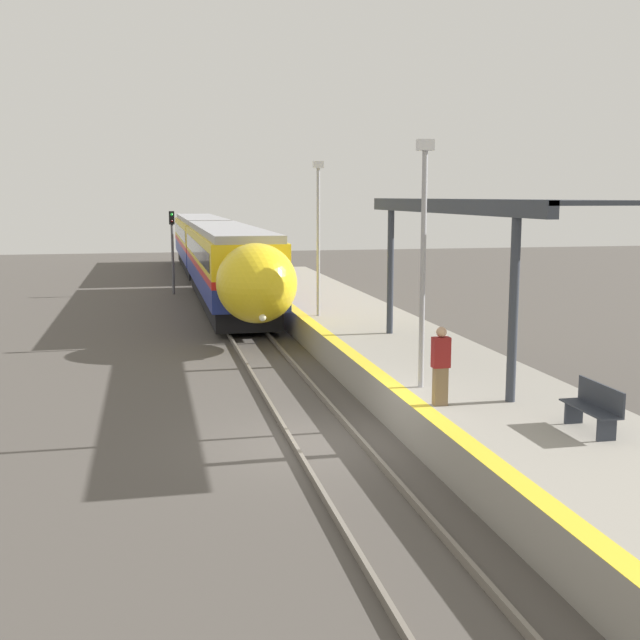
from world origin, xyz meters
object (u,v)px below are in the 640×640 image
(person_waiting, at_px, (441,365))
(lamppost_mid, at_px, (318,228))
(train, at_px, (213,250))
(platform_bench, at_px, (594,407))
(railway_signal, at_px, (172,244))
(lamppost_near, at_px, (423,248))

(person_waiting, distance_m, lamppost_mid, 12.98)
(train, distance_m, lamppost_mid, 17.62)
(lamppost_mid, bearing_deg, platform_bench, -82.69)
(platform_bench, height_order, railway_signal, railway_signal)
(platform_bench, height_order, person_waiting, person_waiting)
(person_waiting, bearing_deg, platform_bench, -48.76)
(train, distance_m, railway_signal, 3.13)
(person_waiting, relative_size, railway_signal, 0.37)
(person_waiting, height_order, lamppost_mid, lamppost_mid)
(platform_bench, bearing_deg, train, 97.56)
(platform_bench, xyz_separation_m, lamppost_near, (-1.94, 3.97, 2.66))
(lamppost_mid, bearing_deg, railway_signal, 107.00)
(train, relative_size, lamppost_mid, 7.36)
(person_waiting, bearing_deg, train, 94.23)
(railway_signal, bearing_deg, train, 41.46)
(train, bearing_deg, railway_signal, -138.54)
(lamppost_near, bearing_deg, platform_bench, -63.92)
(person_waiting, height_order, lamppost_near, lamppost_near)
(train, distance_m, lamppost_near, 28.70)
(train, height_order, railway_signal, railway_signal)
(railway_signal, distance_m, lamppost_near, 26.94)
(person_waiting, relative_size, lamppost_near, 0.30)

